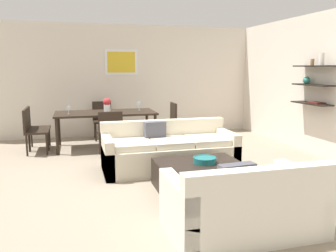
# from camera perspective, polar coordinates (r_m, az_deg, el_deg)

# --- Properties ---
(ground_plane) EXTENTS (18.00, 18.00, 0.00)m
(ground_plane) POSITION_cam_1_polar(r_m,az_deg,el_deg) (5.52, 1.02, -8.02)
(ground_plane) COLOR gray
(back_wall_unit) EXTENTS (8.40, 0.09, 2.70)m
(back_wall_unit) POSITION_cam_1_polar(r_m,az_deg,el_deg) (8.76, -3.62, 7.55)
(back_wall_unit) COLOR silver
(back_wall_unit) RESTS_ON ground
(right_wall_shelf_unit) EXTENTS (0.34, 8.20, 2.70)m
(right_wall_shelf_unit) POSITION_cam_1_polar(r_m,az_deg,el_deg) (7.23, 23.47, 6.30)
(right_wall_shelf_unit) COLOR silver
(right_wall_shelf_unit) RESTS_ON ground
(sofa_beige) EXTENTS (2.17, 0.90, 0.78)m
(sofa_beige) POSITION_cam_1_polar(r_m,az_deg,el_deg) (5.75, 0.12, -4.26)
(sofa_beige) COLOR beige
(sofa_beige) RESTS_ON ground
(loveseat_white) EXTENTS (1.54, 0.90, 0.78)m
(loveseat_white) POSITION_cam_1_polar(r_m,az_deg,el_deg) (3.68, 12.38, -12.64)
(loveseat_white) COLOR silver
(loveseat_white) RESTS_ON ground
(coffee_table) EXTENTS (1.16, 1.02, 0.38)m
(coffee_table) POSITION_cam_1_polar(r_m,az_deg,el_deg) (4.78, 5.45, -8.48)
(coffee_table) COLOR black
(coffee_table) RESTS_ON ground
(decorative_bowl) EXTENTS (0.32, 0.32, 0.08)m
(decorative_bowl) POSITION_cam_1_polar(r_m,az_deg,el_deg) (4.77, 6.10, -5.57)
(decorative_bowl) COLOR #19666B
(decorative_bowl) RESTS_ON coffee_table
(dining_table) EXTENTS (2.07, 0.97, 0.75)m
(dining_table) POSITION_cam_1_polar(r_m,az_deg,el_deg) (7.37, -10.28, 1.81)
(dining_table) COLOR black
(dining_table) RESTS_ON ground
(dining_chair_head) EXTENTS (0.44, 0.44, 0.88)m
(dining_chair_head) POSITION_cam_1_polar(r_m,az_deg,el_deg) (8.28, -10.79, 1.37)
(dining_chair_head) COLOR black
(dining_chair_head) RESTS_ON ground
(dining_chair_right_far) EXTENTS (0.44, 0.44, 0.88)m
(dining_chair_right_far) POSITION_cam_1_polar(r_m,az_deg,el_deg) (7.86, 0.12, 1.10)
(dining_chair_right_far) COLOR black
(dining_chair_right_far) RESTS_ON ground
(dining_chair_foot) EXTENTS (0.44, 0.44, 0.88)m
(dining_chair_foot) POSITION_cam_1_polar(r_m,az_deg,el_deg) (6.52, -9.53, -0.82)
(dining_chair_foot) COLOR black
(dining_chair_foot) RESTS_ON ground
(dining_chair_left_near) EXTENTS (0.44, 0.44, 0.88)m
(dining_chair_left_near) POSITION_cam_1_polar(r_m,az_deg,el_deg) (7.20, -21.56, -0.37)
(dining_chair_left_near) COLOR black
(dining_chair_left_near) RESTS_ON ground
(dining_chair_left_far) EXTENTS (0.44, 0.44, 0.88)m
(dining_chair_left_far) POSITION_cam_1_polar(r_m,az_deg,el_deg) (7.63, -21.21, 0.18)
(dining_chair_left_far) COLOR black
(dining_chair_left_far) RESTS_ON ground
(wine_glass_left_near) EXTENTS (0.06, 0.06, 0.16)m
(wine_glass_left_near) POSITION_cam_1_polar(r_m,az_deg,el_deg) (7.20, -16.14, 2.79)
(wine_glass_left_near) COLOR silver
(wine_glass_left_near) RESTS_ON dining_table
(wine_glass_right_far) EXTENTS (0.07, 0.07, 0.18)m
(wine_glass_right_far) POSITION_cam_1_polar(r_m,az_deg,el_deg) (7.56, -4.78, 3.60)
(wine_glass_right_far) COLOR silver
(wine_glass_right_far) RESTS_ON dining_table
(wine_glass_foot) EXTENTS (0.06, 0.06, 0.17)m
(wine_glass_foot) POSITION_cam_1_polar(r_m,az_deg,el_deg) (6.93, -10.01, 2.85)
(wine_glass_foot) COLOR silver
(wine_glass_foot) RESTS_ON dining_table
(centerpiece_vase) EXTENTS (0.16, 0.16, 0.29)m
(centerpiece_vase) POSITION_cam_1_polar(r_m,az_deg,el_deg) (7.36, -10.04, 3.52)
(centerpiece_vase) COLOR silver
(centerpiece_vase) RESTS_ON dining_table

